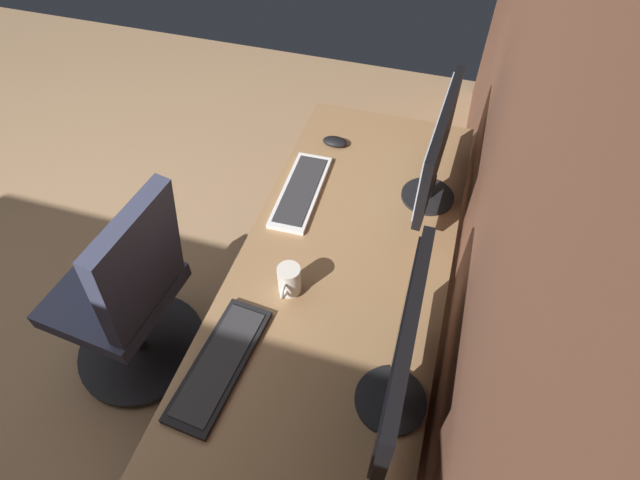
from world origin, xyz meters
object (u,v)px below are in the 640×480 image
(keyboard_spare, at_px, (301,191))
(coffee_mug, at_px, (289,280))
(monitor_secondary, at_px, (400,358))
(mouse_spare, at_px, (335,142))
(keyboard_main, at_px, (220,363))
(drawer_pedestal, at_px, (320,407))
(monitor_primary, at_px, (437,149))
(office_chair, at_px, (130,301))

(keyboard_spare, height_order, coffee_mug, coffee_mug)
(keyboard_spare, bearing_deg, monitor_secondary, 34.52)
(mouse_spare, distance_m, coffee_mug, 0.76)
(keyboard_spare, bearing_deg, keyboard_main, -0.07)
(drawer_pedestal, relative_size, keyboard_main, 1.62)
(drawer_pedestal, bearing_deg, monitor_primary, 165.37)
(drawer_pedestal, distance_m, keyboard_main, 0.49)
(drawer_pedestal, xyz_separation_m, mouse_spare, (-0.96, -0.22, 0.40))
(monitor_primary, bearing_deg, drawer_pedestal, -14.63)
(monitor_primary, distance_m, office_chair, 1.28)
(mouse_spare, bearing_deg, office_chair, -36.03)
(keyboard_spare, bearing_deg, monitor_primary, 103.91)
(keyboard_spare, height_order, mouse_spare, mouse_spare)
(keyboard_main, relative_size, coffee_mug, 3.74)
(keyboard_main, bearing_deg, monitor_secondary, 94.16)
(drawer_pedestal, bearing_deg, keyboard_spare, -157.16)
(monitor_primary, height_order, coffee_mug, monitor_primary)
(keyboard_spare, distance_m, coffee_mug, 0.46)
(coffee_mug, bearing_deg, drawer_pedestal, 39.51)
(monitor_secondary, bearing_deg, keyboard_spare, -145.48)
(monitor_secondary, bearing_deg, office_chair, -102.20)
(mouse_spare, height_order, coffee_mug, coffee_mug)
(monitor_secondary, relative_size, keyboard_main, 1.27)
(keyboard_main, relative_size, office_chair, 0.44)
(office_chair, bearing_deg, mouse_spare, 143.97)
(keyboard_main, distance_m, mouse_spare, 1.07)
(monitor_secondary, height_order, office_chair, monitor_secondary)
(monitor_primary, distance_m, mouse_spare, 0.51)
(monitor_secondary, relative_size, keyboard_spare, 1.29)
(mouse_spare, bearing_deg, keyboard_main, -2.53)
(monitor_secondary, xyz_separation_m, keyboard_spare, (-0.72, -0.49, -0.24))
(keyboard_spare, relative_size, office_chair, 0.44)
(monitor_primary, relative_size, mouse_spare, 5.51)
(monitor_primary, height_order, mouse_spare, monitor_primary)
(keyboard_main, bearing_deg, monitor_primary, 151.66)
(coffee_mug, bearing_deg, keyboard_main, -19.10)
(coffee_mug, height_order, office_chair, office_chair)
(mouse_spare, bearing_deg, coffee_mug, 4.51)
(monitor_primary, relative_size, keyboard_main, 1.33)
(monitor_primary, height_order, office_chair, monitor_primary)
(monitor_secondary, distance_m, coffee_mug, 0.51)
(keyboard_spare, distance_m, mouse_spare, 0.32)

